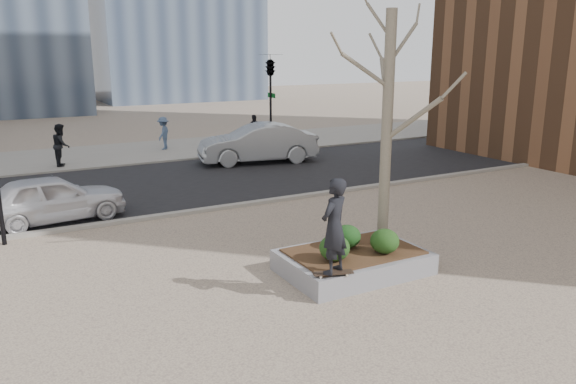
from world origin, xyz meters
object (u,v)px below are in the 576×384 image
skateboarder (334,226)px  police_car (52,198)px  skateboard (333,274)px  planter (353,262)px

skateboarder → police_car: 8.91m
skateboard → police_car: police_car is taller
police_car → planter: bearing=-149.8°
planter → skateboard: skateboard is taller
skateboard → police_car: (-4.10, 7.88, 0.20)m
planter → skateboarder: 1.87m
skateboard → skateboarder: skateboarder is taller
skateboard → planter: bearing=56.5°
skateboard → skateboarder: bearing=-72.2°
planter → skateboard: (-1.10, -0.88, 0.26)m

